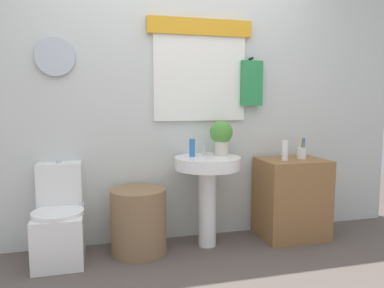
% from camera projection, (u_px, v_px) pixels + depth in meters
% --- Properties ---
extents(back_wall, '(4.40, 0.18, 2.60)m').
position_uv_depth(back_wall, '(174.00, 92.00, 3.20)').
color(back_wall, silver).
rests_on(back_wall, ground_plane).
extents(toilet, '(0.38, 0.51, 0.76)m').
position_uv_depth(toilet, '(60.00, 223.00, 2.82)').
color(toilet, white).
rests_on(toilet, ground_plane).
extents(laundry_hamper, '(0.45, 0.45, 0.53)m').
position_uv_depth(laundry_hamper, '(139.00, 221.00, 2.94)').
color(laundry_hamper, '#846647').
rests_on(laundry_hamper, ground_plane).
extents(pedestal_sink, '(0.55, 0.55, 0.76)m').
position_uv_depth(pedestal_sink, '(207.00, 178.00, 3.05)').
color(pedestal_sink, white).
rests_on(pedestal_sink, ground_plane).
extents(faucet, '(0.03, 0.03, 0.10)m').
position_uv_depth(faucet, '(204.00, 149.00, 3.14)').
color(faucet, silver).
rests_on(faucet, pedestal_sink).
extents(wooden_cabinet, '(0.58, 0.44, 0.71)m').
position_uv_depth(wooden_cabinet, '(291.00, 198.00, 3.28)').
color(wooden_cabinet, olive).
rests_on(wooden_cabinet, ground_plane).
extents(soap_bottle, '(0.05, 0.05, 0.15)m').
position_uv_depth(soap_bottle, '(192.00, 148.00, 3.04)').
color(soap_bottle, '#2D6BB7').
rests_on(soap_bottle, pedestal_sink).
extents(potted_plant, '(0.20, 0.20, 0.30)m').
position_uv_depth(potted_plant, '(221.00, 135.00, 3.10)').
color(potted_plant, beige).
rests_on(potted_plant, pedestal_sink).
extents(lotion_bottle, '(0.05, 0.05, 0.18)m').
position_uv_depth(lotion_bottle, '(285.00, 150.00, 3.16)').
color(lotion_bottle, white).
rests_on(lotion_bottle, wooden_cabinet).
extents(toothbrush_cup, '(0.08, 0.08, 0.19)m').
position_uv_depth(toothbrush_cup, '(302.00, 152.00, 3.27)').
color(toothbrush_cup, silver).
rests_on(toothbrush_cup, wooden_cabinet).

